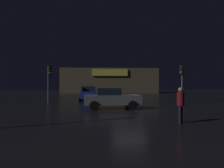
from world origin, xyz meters
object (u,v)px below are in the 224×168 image
object	(u,v)px
traffic_signal_opposite	(49,76)
car_far	(112,98)
pedestrian	(181,102)
store_building	(109,81)
traffic_signal_main	(182,76)
car_near	(89,93)

from	to	relation	value
traffic_signal_opposite	car_far	distance (m)	8.61
pedestrian	traffic_signal_opposite	bearing A→B (deg)	125.74
car_far	store_building	bearing A→B (deg)	87.01
traffic_signal_main	pedestrian	size ratio (longest dim) A/B	2.32
traffic_signal_main	traffic_signal_opposite	size ratio (longest dim) A/B	1.05
traffic_signal_opposite	pedestrian	size ratio (longest dim) A/B	2.20
pedestrian	store_building	bearing A→B (deg)	91.87
store_building	car_near	bearing A→B (deg)	-99.09
car_near	pedestrian	bearing A→B (deg)	-71.48
traffic_signal_opposite	pedestrian	world-z (taller)	traffic_signal_opposite
traffic_signal_main	car_far	size ratio (longest dim) A/B	0.93
traffic_signal_main	pedestrian	world-z (taller)	traffic_signal_main
traffic_signal_opposite	car_near	size ratio (longest dim) A/B	0.86
store_building	car_near	size ratio (longest dim) A/B	4.75
traffic_signal_main	car_near	size ratio (longest dim) A/B	0.91
store_building	pedestrian	distance (m)	37.20
store_building	traffic_signal_opposite	xyz separation A→B (m)	(-7.52, -25.01, 0.01)
store_building	pedestrian	xyz separation A→B (m)	(1.21, -37.14, -1.65)
traffic_signal_main	car_far	world-z (taller)	traffic_signal_main
pedestrian	car_near	bearing A→B (deg)	108.52
traffic_signal_main	car_far	distance (m)	10.80
car_far	traffic_signal_opposite	bearing A→B (deg)	134.63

